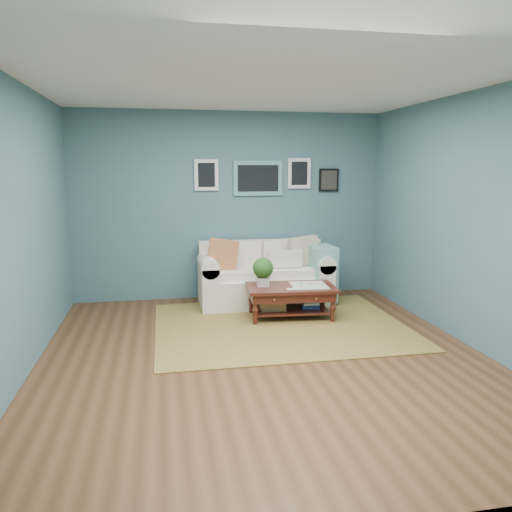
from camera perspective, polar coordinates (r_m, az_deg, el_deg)
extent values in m
plane|color=brown|center=(5.19, 0.92, -11.42)|extent=(5.00, 5.00, 0.00)
plane|color=white|center=(4.90, 1.02, 19.43)|extent=(5.00, 5.00, 0.00)
cube|color=#486676|center=(7.32, -3.02, 5.72)|extent=(4.50, 0.02, 2.70)
cube|color=#486676|center=(2.50, 12.68, -2.96)|extent=(4.50, 0.02, 2.70)
cube|color=#486676|center=(4.93, -25.60, 2.64)|extent=(0.02, 5.00, 2.70)
cube|color=#486676|center=(5.76, 23.52, 3.72)|extent=(0.02, 5.00, 2.70)
cube|color=#5C969A|center=(7.34, 0.23, 8.88)|extent=(0.72, 0.03, 0.50)
cube|color=black|center=(7.33, 0.25, 8.87)|extent=(0.60, 0.01, 0.38)
cube|color=white|center=(7.24, -5.69, 9.21)|extent=(0.34, 0.03, 0.44)
cube|color=white|center=(7.48, 4.95, 9.40)|extent=(0.34, 0.03, 0.44)
cube|color=black|center=(7.62, 8.31, 8.59)|extent=(0.30, 0.03, 0.34)
cube|color=brown|center=(6.14, 2.78, -7.93)|extent=(2.99, 2.39, 0.01)
cube|color=white|center=(7.07, 0.97, -3.86)|extent=(1.36, 0.84, 0.40)
cube|color=white|center=(7.30, 0.46, 0.03)|extent=(1.78, 0.21, 0.46)
cube|color=white|center=(6.94, -5.48, -3.37)|extent=(0.23, 0.84, 0.59)
cube|color=white|center=(7.25, 7.13, -2.81)|extent=(0.23, 0.84, 0.59)
cylinder|color=white|center=(6.88, -5.52, -0.96)|extent=(0.25, 0.84, 0.25)
cylinder|color=white|center=(7.19, 7.18, -0.51)|extent=(0.25, 0.84, 0.25)
cube|color=white|center=(6.90, -1.89, -1.98)|extent=(0.69, 0.54, 0.12)
cube|color=white|center=(7.04, 3.97, -1.75)|extent=(0.69, 0.54, 0.12)
cube|color=white|center=(7.11, -2.24, 0.31)|extent=(0.69, 0.11, 0.34)
cube|color=white|center=(7.25, 3.45, 0.49)|extent=(0.69, 0.11, 0.34)
cube|color=#CE6B3F|center=(6.82, -3.82, 0.20)|extent=(0.46, 0.17, 0.45)
cube|color=beige|center=(7.12, 5.47, 0.59)|extent=(0.45, 0.17, 0.44)
cube|color=beige|center=(6.95, 3.30, -0.34)|extent=(0.48, 0.11, 0.23)
cube|color=#6CA19C|center=(7.11, 7.44, -1.89)|extent=(0.33, 0.53, 0.77)
cube|color=#380D0A|center=(6.37, 4.01, -3.60)|extent=(1.16, 0.74, 0.04)
cube|color=#380D0A|center=(6.39, 4.00, -4.25)|extent=(1.08, 0.66, 0.11)
cube|color=#380D0A|center=(6.45, 3.98, -6.16)|extent=(0.98, 0.56, 0.02)
sphere|color=gold|center=(6.06, 2.08, -5.03)|extent=(0.03, 0.03, 0.03)
sphere|color=gold|center=(6.16, 6.90, -4.85)|extent=(0.03, 0.03, 0.03)
cylinder|color=#380D0A|center=(6.11, -0.08, -6.19)|extent=(0.06, 0.06, 0.38)
cylinder|color=#380D0A|center=(6.29, 8.76, -5.85)|extent=(0.06, 0.06, 0.38)
cylinder|color=#380D0A|center=(6.60, -0.56, -4.98)|extent=(0.06, 0.06, 0.38)
cylinder|color=#380D0A|center=(6.76, 7.66, -4.70)|extent=(0.06, 0.06, 0.38)
cube|color=beige|center=(6.34, 0.80, -2.94)|extent=(0.16, 0.16, 0.11)
sphere|color=#20521B|center=(6.31, 0.80, -1.38)|extent=(0.26, 0.26, 0.26)
cube|color=white|center=(6.41, 6.06, -3.34)|extent=(0.48, 0.48, 0.01)
cube|color=#9C7849|center=(6.38, 1.92, -5.33)|extent=(0.33, 0.25, 0.19)
cube|color=navy|center=(6.50, 6.23, -5.48)|extent=(0.24, 0.18, 0.10)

